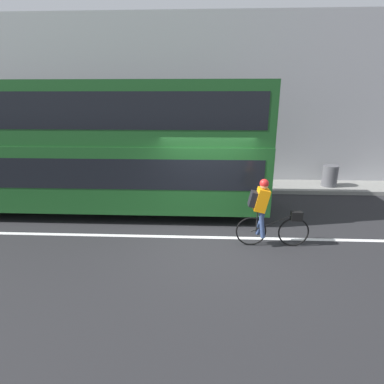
{
  "coord_description": "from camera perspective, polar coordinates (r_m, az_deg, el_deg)",
  "views": [
    {
      "loc": [
        -0.06,
        -6.92,
        3.47
      ],
      "look_at": [
        -0.41,
        0.84,
        1.03
      ],
      "focal_mm": 28.0,
      "sensor_mm": 36.0,
      "label": 1
    }
  ],
  "objects": [
    {
      "name": "cyclist_on_bike",
      "position": [
        7.34,
        13.98,
        -3.55
      ],
      "size": [
        1.76,
        0.32,
        1.69
      ],
      "color": "black",
      "rests_on": "ground_plane"
    },
    {
      "name": "ground_plane",
      "position": [
        7.74,
        2.83,
        -9.2
      ],
      "size": [
        80.0,
        80.0,
        0.0
      ],
      "primitive_type": "plane",
      "color": "#232326"
    },
    {
      "name": "sidewalk_curb",
      "position": [
        12.17,
        2.79,
        1.24
      ],
      "size": [
        60.0,
        1.61,
        0.15
      ],
      "color": "gray",
      "rests_on": "ground_plane"
    },
    {
      "name": "trash_bin",
      "position": [
        12.93,
        24.78,
        2.81
      ],
      "size": [
        0.57,
        0.57,
        0.82
      ],
      "color": "#515156",
      "rests_on": "sidewalk_curb"
    },
    {
      "name": "bus",
      "position": [
        9.98,
        -21.7,
        8.82
      ],
      "size": [
        11.73,
        2.59,
        3.92
      ],
      "color": "black",
      "rests_on": "ground_plane"
    },
    {
      "name": "building_facade",
      "position": [
        12.64,
        3.01,
        16.66
      ],
      "size": [
        60.0,
        0.3,
        6.59
      ],
      "color": "#9E9EA3",
      "rests_on": "ground_plane"
    },
    {
      "name": "road_center_line",
      "position": [
        7.89,
        2.82,
        -8.61
      ],
      "size": [
        50.0,
        0.14,
        0.01
      ],
      "primitive_type": "cube",
      "color": "silver",
      "rests_on": "ground_plane"
    }
  ]
}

